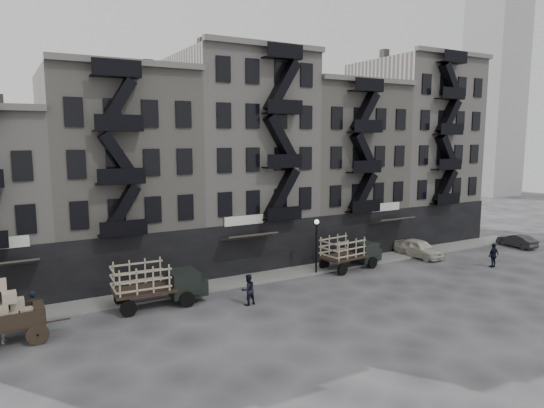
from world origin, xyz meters
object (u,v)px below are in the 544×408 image
policeman (493,255)px  stake_truck_east (351,250)px  stake_truck_west (157,281)px  car_east (419,248)px  wagon (1,309)px  pedestrian_west (34,308)px  pedestrian_mid (248,290)px  car_far (517,241)px

policeman → stake_truck_east: bearing=-29.3°
stake_truck_west → car_east: stake_truck_west is taller
wagon → stake_truck_west: 8.67m
wagon → pedestrian_west: bearing=50.7°
stake_truck_west → pedestrian_mid: bearing=-25.2°
car_far → pedestrian_west: bearing=2.4°
pedestrian_west → pedestrian_mid: (11.91, -2.92, -0.00)m
stake_truck_east → pedestrian_mid: stake_truck_east is taller
stake_truck_west → stake_truck_east: stake_truck_west is taller
stake_truck_west → pedestrian_west: size_ratio=2.93×
pedestrian_mid → policeman: bearing=167.1°
wagon → pedestrian_mid: bearing=-4.6°
stake_truck_east → car_east: size_ratio=1.20×
pedestrian_west → pedestrian_mid: bearing=-40.5°
car_east → pedestrian_mid: bearing=-173.1°
stake_truck_west → pedestrian_mid: size_ratio=2.93×
stake_truck_west → car_far: size_ratio=1.55×
stake_truck_east → car_east: bearing=-7.4°
stake_truck_east → car_far: 18.79m
car_east → policeman: bearing=-67.2°
stake_truck_east → policeman: (10.30, -5.41, -0.55)m
pedestrian_west → car_east: bearing=-25.6°
car_far → policeman: bearing=27.1°
stake_truck_west → car_east: size_ratio=1.25×
stake_truck_west → wagon: bearing=-166.3°
stake_truck_east → car_east: (7.58, -0.02, -0.75)m
stake_truck_east → pedestrian_mid: bearing=-169.3°
stake_truck_east → pedestrian_west: size_ratio=2.82×
car_east → pedestrian_west: bearing=177.2°
wagon → stake_truck_west: wagon is taller
pedestrian_mid → policeman: (21.24, -1.87, 0.00)m
stake_truck_west → stake_truck_east: (15.95, 0.92, -0.09)m
wagon → policeman: size_ratio=1.99×
pedestrian_mid → stake_truck_east: bearing=-169.9°
stake_truck_west → policeman: size_ratio=2.92×
pedestrian_mid → policeman: 21.32m
wagon → car_far: bearing=0.3°
pedestrian_mid → wagon: bearing=-11.7°
car_east → pedestrian_mid: (-18.53, -3.52, 0.20)m
car_far → stake_truck_east: bearing=-1.6°
car_east → pedestrian_west: pedestrian_west is taller
stake_truck_east → car_far: bearing=-12.9°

